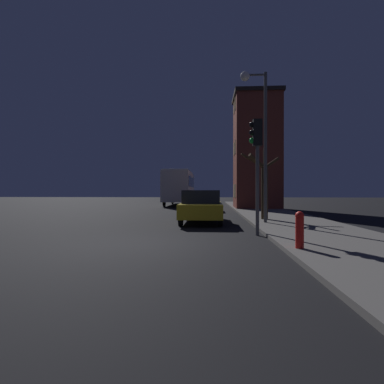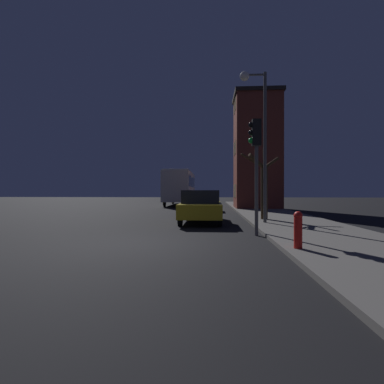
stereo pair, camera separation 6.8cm
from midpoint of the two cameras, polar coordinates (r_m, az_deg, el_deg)
ground_plane at (r=8.88m, az=-8.71°, el=-9.65°), size 120.00×120.00×0.00m
sidewalk at (r=9.44m, az=27.34°, el=-8.71°), size 3.89×60.00×0.12m
brick_building at (r=25.64m, az=12.31°, el=7.71°), size 3.83×3.91×9.43m
streetlamp at (r=13.95m, az=12.50°, el=13.31°), size 1.18×0.42×6.71m
traffic_light at (r=10.47m, az=12.20°, el=7.49°), size 0.43×0.24×3.95m
bare_tree at (r=15.23m, az=13.56°, el=1.17°), size 1.99×0.98×3.44m
bus at (r=31.58m, az=-2.22°, el=1.27°), size 2.53×9.65×3.50m
car_near_lane at (r=14.27m, az=1.88°, el=-2.64°), size 1.88×4.60×1.55m
car_mid_lane at (r=23.00m, az=2.24°, el=-1.62°), size 1.76×4.23×1.50m
fire_hydrant at (r=7.80m, az=19.79°, el=-6.62°), size 0.21×0.21×0.91m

